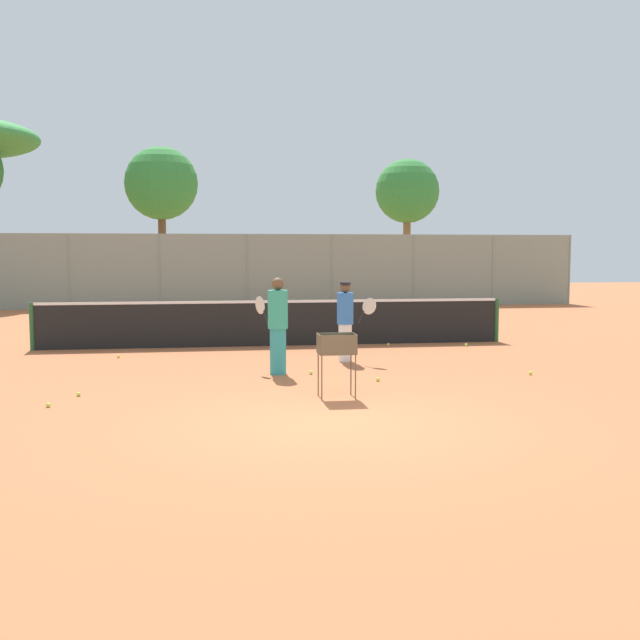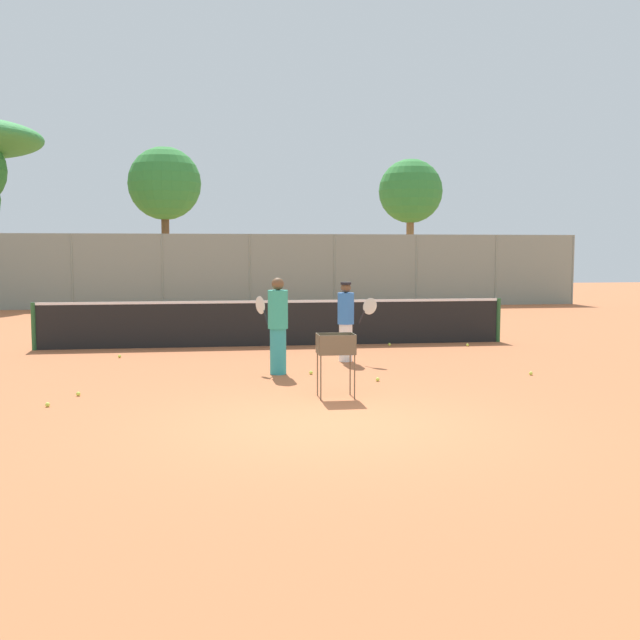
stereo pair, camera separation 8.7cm
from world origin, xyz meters
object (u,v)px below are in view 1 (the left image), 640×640
Objects in this scene: tennis_net at (275,322)px; player_red_cap at (278,325)px; ball_cart at (338,349)px; player_white_outfit at (346,320)px.

player_red_cap is at bearing -94.47° from tennis_net.
player_red_cap is 1.79× the size of ball_cart.
ball_cart is (-0.81, -3.65, -0.09)m from player_white_outfit.
ball_cart is at bearing -68.76° from player_white_outfit.
player_red_cap reaches higher than ball_cart.
ball_cart is (0.69, -2.30, -0.15)m from player_red_cap.
player_white_outfit is 3.74m from ball_cart.
player_red_cap is at bearing 106.77° from ball_cart.
tennis_net is 6.34m from ball_cart.
tennis_net is 2.94m from player_white_outfit.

